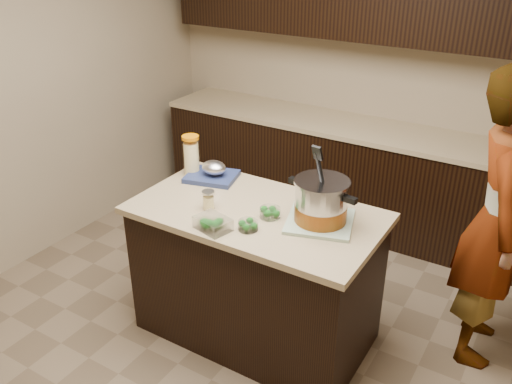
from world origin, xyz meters
TOP-DOWN VIEW (x-y plane):
  - ground_plane at (0.00, 0.00)m, footprint 4.00×4.00m
  - room_shell at (0.00, 0.00)m, footprint 4.04×4.04m
  - back_cabinets at (0.00, 1.74)m, footprint 3.60×0.63m
  - island at (0.00, 0.00)m, footprint 1.46×0.81m
  - dish_towel at (0.38, 0.06)m, footprint 0.45×0.45m
  - stock_pot at (0.38, 0.06)m, footprint 0.43×0.35m
  - lemonade_pitcher at (-0.63, 0.21)m, footprint 0.13×0.13m
  - mason_jar at (-0.25, -0.13)m, footprint 0.10×0.10m
  - broccoli_tub_left at (0.11, -0.03)m, footprint 0.14×0.14m
  - broccoli_tub_right at (0.08, -0.21)m, footprint 0.11×0.11m
  - broccoli_tub_rect at (-0.09, -0.31)m, footprint 0.22×0.18m
  - blue_tray at (-0.47, 0.22)m, footprint 0.37×0.33m
  - person at (1.23, 0.62)m, footprint 0.52×0.71m

SIDE VIEW (x-z plane):
  - ground_plane at x=0.00m, z-range 0.00..0.00m
  - island at x=0.00m, z-range 0.00..0.90m
  - person at x=1.23m, z-range 0.00..1.78m
  - dish_towel at x=0.38m, z-range 0.90..0.92m
  - broccoli_tub_right at x=0.08m, z-range 0.90..0.95m
  - broccoli_tub_left at x=0.11m, z-range 0.90..0.95m
  - broccoli_tub_rect at x=-0.09m, z-range 0.90..0.97m
  - back_cabinets at x=0.00m, z-range -0.22..2.10m
  - blue_tray at x=-0.47m, z-range 0.88..1.00m
  - mason_jar at x=-0.25m, z-range 0.89..1.01m
  - stock_pot at x=0.38m, z-range 0.80..1.24m
  - lemonade_pitcher at x=-0.63m, z-range 0.89..1.16m
  - room_shell at x=0.00m, z-range 0.35..3.07m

